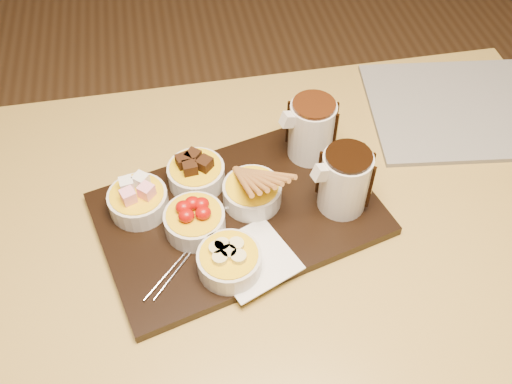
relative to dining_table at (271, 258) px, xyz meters
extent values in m
cube|color=#B09141|center=(0.00, 0.00, 0.08)|extent=(1.20, 0.80, 0.04)
cylinder|color=#B09141|center=(-0.54, 0.34, -0.30)|extent=(0.06, 0.06, 0.71)
cylinder|color=#B09141|center=(0.54, 0.34, -0.30)|extent=(0.06, 0.06, 0.71)
cube|color=black|center=(-0.05, 0.03, 0.11)|extent=(0.52, 0.41, 0.02)
cube|color=white|center=(-0.05, -0.07, 0.12)|extent=(0.16, 0.16, 0.00)
cylinder|color=beige|center=(-0.22, 0.06, 0.14)|extent=(0.10, 0.10, 0.04)
cylinder|color=beige|center=(-0.11, 0.10, 0.14)|extent=(0.10, 0.10, 0.04)
cylinder|color=beige|center=(-0.13, 0.00, 0.14)|extent=(0.10, 0.10, 0.04)
cylinder|color=beige|center=(-0.03, 0.04, 0.14)|extent=(0.10, 0.10, 0.04)
cylinder|color=beige|center=(-0.09, -0.08, 0.14)|extent=(0.10, 0.10, 0.04)
cylinder|color=silver|center=(0.12, 0.01, 0.17)|extent=(0.10, 0.10, 0.11)
cylinder|color=silver|center=(0.10, 0.14, 0.17)|extent=(0.10, 0.10, 0.11)
cube|color=beige|center=(0.44, 0.21, 0.10)|extent=(0.40, 0.34, 0.01)
camera|label=1|loc=(-0.14, -0.57, 0.87)|focal=40.00mm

